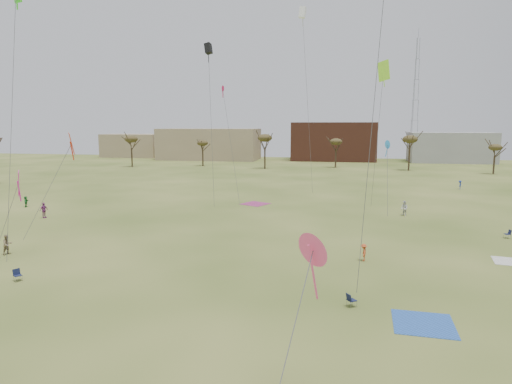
% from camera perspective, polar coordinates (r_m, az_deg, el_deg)
% --- Properties ---
extents(ground, '(260.00, 260.00, 0.00)m').
position_cam_1_polar(ground, '(28.75, -4.58, -14.51)').
color(ground, '#374E18').
rests_on(ground, ground).
extents(spectator_fore_b, '(0.90, 1.02, 1.76)m').
position_cam_1_polar(spectator_fore_b, '(44.92, -29.24, -5.89)').
color(spectator_fore_b, '#806D51').
rests_on(spectator_fore_b, ground).
extents(flyer_mid_b, '(0.56, 0.95, 1.45)m').
position_cam_1_polar(flyer_mid_b, '(38.55, 13.62, -7.53)').
color(flyer_mid_b, '#C04C24').
rests_on(flyer_mid_b, ground).
extents(spectator_mid_d, '(0.70, 1.19, 1.90)m').
position_cam_1_polar(spectator_mid_d, '(60.20, -25.54, -2.12)').
color(spectator_mid_d, '#913C87').
rests_on(spectator_mid_d, ground).
extents(spectator_mid_e, '(1.12, 1.15, 1.87)m').
position_cam_1_polar(spectator_mid_e, '(58.62, 18.47, -1.99)').
color(spectator_mid_e, silver).
rests_on(spectator_mid_e, ground).
extents(flyer_far_a, '(0.93, 1.45, 1.50)m').
position_cam_1_polar(flyer_far_a, '(69.32, -27.39, -1.10)').
color(flyer_far_a, '#297C36').
rests_on(flyer_far_a, ground).
extents(flyer_far_c, '(0.83, 1.12, 1.54)m').
position_cam_1_polar(flyer_far_c, '(86.46, 24.66, 0.84)').
color(flyer_far_c, navy).
rests_on(flyer_far_c, ground).
extents(blanket_blue, '(3.55, 3.55, 0.03)m').
position_cam_1_polar(blanket_blue, '(28.20, 20.65, -15.53)').
color(blanket_blue, '#2957B2').
rests_on(blanket_blue, ground).
extents(blanket_cream, '(2.91, 2.91, 0.03)m').
position_cam_1_polar(blanket_cream, '(43.00, 29.75, -7.75)').
color(blanket_cream, silver).
rests_on(blanket_cream, ground).
extents(blanket_plum, '(4.59, 4.59, 0.03)m').
position_cam_1_polar(blanket_plum, '(63.97, -0.11, -1.54)').
color(blanket_plum, '#982F67').
rests_on(blanket_plum, ground).
extents(camp_chair_left, '(0.73, 0.72, 0.87)m').
position_cam_1_polar(camp_chair_left, '(37.29, -28.21, -9.63)').
color(camp_chair_left, '#151C3B').
rests_on(camp_chair_left, ground).
extents(camp_chair_center, '(0.73, 0.72, 0.87)m').
position_cam_1_polar(camp_chair_center, '(29.28, 12.12, -13.69)').
color(camp_chair_center, '#151B3B').
rests_on(camp_chair_center, ground).
extents(camp_chair_right, '(0.61, 0.58, 0.87)m').
position_cam_1_polar(camp_chair_right, '(51.44, 29.51, -4.89)').
color(camp_chair_right, '#151A3B').
rests_on(camp_chair_right, ground).
extents(kites_aloft, '(56.55, 58.36, 27.88)m').
position_cam_1_polar(kites_aloft, '(55.97, 3.16, 17.57)').
color(kites_aloft, red).
rests_on(kites_aloft, ground).
extents(tree_line, '(117.44, 49.32, 8.91)m').
position_cam_1_polar(tree_line, '(105.15, 5.29, 6.30)').
color(tree_line, '#3A2B1E').
rests_on(tree_line, ground).
extents(building_tan, '(32.00, 14.00, 10.00)m').
position_cam_1_polar(building_tan, '(146.78, -6.02, 6.12)').
color(building_tan, '#937F60').
rests_on(building_tan, ground).
extents(building_brick, '(26.00, 16.00, 12.00)m').
position_cam_1_polar(building_brick, '(145.59, 9.92, 6.41)').
color(building_brick, brown).
rests_on(building_brick, ground).
extents(building_grey, '(24.00, 12.00, 9.00)m').
position_cam_1_polar(building_grey, '(147.37, 23.69, 5.26)').
color(building_grey, gray).
rests_on(building_grey, ground).
extents(building_tan_west, '(20.00, 12.00, 8.00)m').
position_cam_1_polar(building_tan_west, '(164.31, -15.43, 5.77)').
color(building_tan_west, '#937F60').
rests_on(building_tan_west, ground).
extents(radio_tower, '(1.51, 1.72, 41.00)m').
position_cam_1_polar(radio_tower, '(152.42, 19.70, 11.10)').
color(radio_tower, '#9EA3A8').
rests_on(radio_tower, ground).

